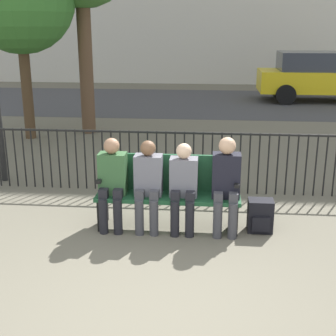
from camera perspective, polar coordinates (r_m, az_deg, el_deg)
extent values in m
plane|color=#605B4C|center=(4.38, -2.37, -17.45)|extent=(80.00, 80.00, 0.00)
cube|color=#194728|center=(5.84, 0.00, -3.52)|extent=(1.79, 0.45, 0.05)
cube|color=#194728|center=(5.94, 0.17, -0.51)|extent=(1.79, 0.05, 0.47)
cube|color=black|center=(6.05, -7.94, -5.22)|extent=(0.06, 0.38, 0.40)
cube|color=black|center=(5.91, 8.14, -5.79)|extent=(0.06, 0.38, 0.40)
cube|color=black|center=(5.90, -8.12, -1.17)|extent=(0.06, 0.38, 0.04)
cube|color=black|center=(5.75, 8.33, -1.65)|extent=(0.06, 0.38, 0.04)
cylinder|color=black|center=(5.83, -7.88, -5.84)|extent=(0.11, 0.11, 0.45)
cylinder|color=black|center=(5.79, -6.14, -5.93)|extent=(0.11, 0.11, 0.45)
cube|color=black|center=(5.82, -7.77, -2.96)|extent=(0.11, 0.20, 0.12)
cube|color=black|center=(5.79, -6.03, -3.03)|extent=(0.11, 0.20, 0.12)
cube|color=#335B33|center=(5.85, -6.73, -0.66)|extent=(0.34, 0.22, 0.52)
sphere|color=#A37556|center=(5.73, -6.90, 2.69)|extent=(0.19, 0.19, 0.19)
cylinder|color=#3D3D42|center=(5.75, -3.52, -6.05)|extent=(0.11, 0.11, 0.45)
cylinder|color=#3D3D42|center=(5.73, -1.73, -6.12)|extent=(0.11, 0.11, 0.45)
cube|color=#3D3D42|center=(5.74, -3.42, -3.13)|extent=(0.11, 0.20, 0.12)
cube|color=#3D3D42|center=(5.72, -1.63, -3.19)|extent=(0.11, 0.20, 0.12)
cube|color=slate|center=(5.78, -2.39, -0.85)|extent=(0.34, 0.22, 0.51)
sphere|color=brown|center=(5.66, -2.46, 2.43)|extent=(0.19, 0.19, 0.19)
cylinder|color=black|center=(5.70, 0.84, -6.22)|extent=(0.11, 0.11, 0.45)
cylinder|color=black|center=(5.69, 2.66, -6.28)|extent=(0.11, 0.11, 0.45)
cube|color=black|center=(5.69, 0.93, -3.27)|extent=(0.11, 0.20, 0.12)
cube|color=black|center=(5.68, 2.74, -3.33)|extent=(0.11, 0.20, 0.12)
cube|color=slate|center=(5.74, 1.93, -1.10)|extent=(0.34, 0.22, 0.48)
sphere|color=beige|center=(5.62, 1.95, 2.08)|extent=(0.19, 0.19, 0.19)
cylinder|color=#3D3D42|center=(5.69, 6.06, -6.37)|extent=(0.11, 0.11, 0.45)
cylinder|color=#3D3D42|center=(5.70, 7.88, -6.41)|extent=(0.11, 0.11, 0.45)
cube|color=#3D3D42|center=(5.68, 6.14, -3.42)|extent=(0.11, 0.20, 0.12)
cube|color=#3D3D42|center=(5.69, 7.95, -3.47)|extent=(0.11, 0.20, 0.12)
cube|color=black|center=(5.72, 7.09, -0.91)|extent=(0.34, 0.22, 0.55)
sphere|color=tan|center=(5.60, 7.24, 2.71)|extent=(0.21, 0.21, 0.21)
cube|color=black|center=(5.96, 11.17, -5.70)|extent=(0.31, 0.23, 0.41)
cube|color=black|center=(5.86, 11.26, -6.75)|extent=(0.22, 0.04, 0.19)
cylinder|color=black|center=(7.79, -19.04, 1.22)|extent=(0.02, 0.02, 0.95)
cylinder|color=black|center=(7.74, -18.09, 1.20)|extent=(0.02, 0.02, 0.95)
cylinder|color=black|center=(7.68, -17.13, 1.18)|extent=(0.02, 0.02, 0.95)
cylinder|color=black|center=(7.63, -16.16, 1.16)|extent=(0.02, 0.02, 0.95)
cylinder|color=black|center=(7.58, -15.17, 1.14)|extent=(0.02, 0.02, 0.95)
cylinder|color=black|center=(7.53, -14.17, 1.12)|extent=(0.02, 0.02, 0.95)
cylinder|color=black|center=(7.49, -13.16, 1.10)|extent=(0.02, 0.02, 0.95)
cylinder|color=black|center=(7.45, -12.14, 1.07)|extent=(0.02, 0.02, 0.95)
cylinder|color=black|center=(7.41, -11.11, 1.05)|extent=(0.02, 0.02, 0.95)
cylinder|color=black|center=(7.37, -10.06, 1.03)|extent=(0.02, 0.02, 0.95)
cylinder|color=black|center=(7.33, -9.00, 1.00)|extent=(0.02, 0.02, 0.95)
cylinder|color=black|center=(7.30, -7.94, 0.98)|extent=(0.02, 0.02, 0.95)
cylinder|color=black|center=(7.27, -6.86, 0.95)|extent=(0.02, 0.02, 0.95)
cylinder|color=black|center=(7.24, -5.78, 0.92)|extent=(0.02, 0.02, 0.95)
cylinder|color=black|center=(7.22, -4.69, 0.90)|extent=(0.02, 0.02, 0.95)
cylinder|color=black|center=(7.19, -3.59, 0.87)|extent=(0.02, 0.02, 0.95)
cylinder|color=black|center=(7.17, -2.48, 0.84)|extent=(0.02, 0.02, 0.95)
cylinder|color=black|center=(7.16, -1.37, 0.81)|extent=(0.02, 0.02, 0.95)
cylinder|color=black|center=(7.14, -0.26, 0.78)|extent=(0.02, 0.02, 0.95)
cylinder|color=black|center=(7.13, 0.86, 0.75)|extent=(0.02, 0.02, 0.95)
cylinder|color=black|center=(7.12, 1.98, 0.73)|extent=(0.02, 0.02, 0.95)
cylinder|color=black|center=(7.12, 3.11, 0.70)|extent=(0.02, 0.02, 0.95)
cylinder|color=black|center=(7.11, 4.24, 0.67)|extent=(0.02, 0.02, 0.95)
cylinder|color=black|center=(7.11, 5.36, 0.63)|extent=(0.02, 0.02, 0.95)
cylinder|color=black|center=(7.11, 6.49, 0.60)|extent=(0.02, 0.02, 0.95)
cylinder|color=black|center=(7.12, 7.62, 0.57)|extent=(0.02, 0.02, 0.95)
cylinder|color=black|center=(7.13, 8.74, 0.54)|extent=(0.02, 0.02, 0.95)
cylinder|color=black|center=(7.14, 9.86, 0.51)|extent=(0.02, 0.02, 0.95)
cylinder|color=black|center=(7.15, 10.98, 0.48)|extent=(0.02, 0.02, 0.95)
cylinder|color=black|center=(7.17, 12.09, 0.45)|extent=(0.02, 0.02, 0.95)
cylinder|color=black|center=(7.18, 13.20, 0.42)|extent=(0.02, 0.02, 0.95)
cylinder|color=black|center=(7.21, 14.30, 0.39)|extent=(0.02, 0.02, 0.95)
cylinder|color=black|center=(7.23, 15.40, 0.35)|extent=(0.02, 0.02, 0.95)
cylinder|color=black|center=(7.26, 16.48, 0.32)|extent=(0.02, 0.02, 0.95)
cylinder|color=black|center=(7.29, 17.56, 0.29)|extent=(0.02, 0.02, 0.95)
cylinder|color=black|center=(7.32, 18.63, 0.26)|extent=(0.02, 0.02, 0.95)
cylinder|color=black|center=(7.35, 19.69, 0.23)|extent=(0.02, 0.02, 0.95)
cube|color=black|center=(7.02, 1.04, 4.32)|extent=(9.00, 0.03, 0.03)
cylinder|color=brown|center=(11.19, -10.00, 12.71)|extent=(0.32, 0.32, 3.35)
cylinder|color=#4C3823|center=(10.96, -16.87, 9.62)|extent=(0.23, 0.23, 2.38)
cube|color=#3D3D3F|center=(15.78, 3.42, 8.04)|extent=(24.00, 6.00, 0.01)
cube|color=yellow|center=(16.69, 18.31, 10.03)|extent=(4.20, 1.70, 0.70)
cube|color=#2D333D|center=(16.57, 17.43, 12.32)|extent=(2.31, 1.56, 0.60)
cylinder|color=black|center=(15.64, 14.17, 8.65)|extent=(0.64, 0.20, 0.64)
cylinder|color=black|center=(17.35, 13.33, 9.49)|extent=(0.64, 0.20, 0.64)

